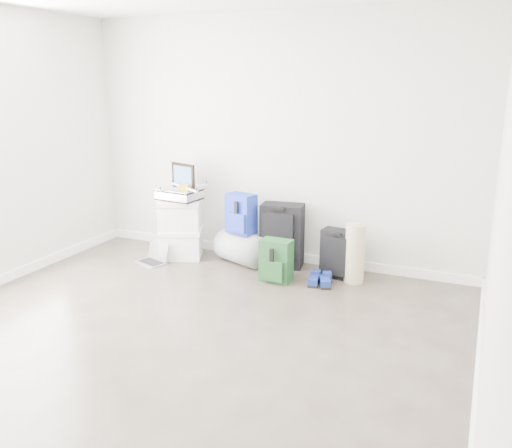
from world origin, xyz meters
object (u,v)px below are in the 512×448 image
at_px(boxes_stack, 181,229).
at_px(duffel_bag, 242,248).
at_px(large_suitcase, 282,236).
at_px(briefcase, 179,194).
at_px(laptop, 154,257).
at_px(carry_on, 337,254).

distance_m(boxes_stack, duffel_bag, 0.76).
height_order(duffel_bag, large_suitcase, large_suitcase).
height_order(boxes_stack, briefcase, briefcase).
xyz_separation_m(duffel_bag, laptop, (-0.93, -0.37, -0.12)).
bearing_deg(briefcase, duffel_bag, 12.94).
height_order(briefcase, duffel_bag, briefcase).
xyz_separation_m(briefcase, laptop, (-0.19, -0.28, -0.69)).
bearing_deg(boxes_stack, large_suitcase, -13.70).
xyz_separation_m(boxes_stack, laptop, (-0.19, -0.28, -0.29)).
xyz_separation_m(large_suitcase, carry_on, (0.65, -0.09, -0.10)).
distance_m(briefcase, duffel_bag, 0.94).
bearing_deg(large_suitcase, duffel_bag, -176.41).
distance_m(large_suitcase, laptop, 1.47).
bearing_deg(laptop, briefcase, 75.08).
relative_size(duffel_bag, laptop, 1.50).
xyz_separation_m(briefcase, large_suitcase, (1.18, 0.18, -0.40)).
xyz_separation_m(large_suitcase, laptop, (-1.37, -0.46, -0.29)).
distance_m(briefcase, laptop, 0.77).
bearing_deg(briefcase, large_suitcase, 14.97).
bearing_deg(duffel_bag, boxes_stack, -150.52).
xyz_separation_m(boxes_stack, briefcase, (0.00, 0.00, 0.40)).
height_order(boxes_stack, laptop, boxes_stack).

